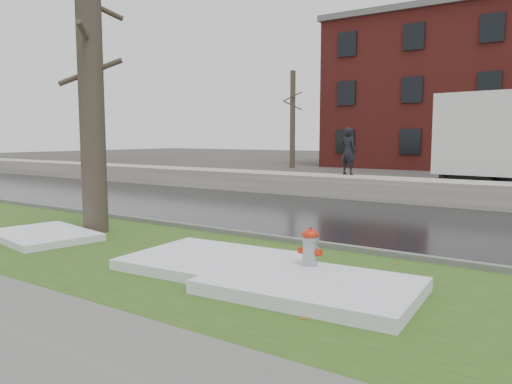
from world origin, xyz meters
The scene contains 14 objects.
ground centered at (0.00, 0.00, 0.00)m, with size 120.00×120.00×0.00m, color #47423D.
verge centered at (0.00, -1.25, 0.02)m, with size 60.00×4.50×0.04m, color #284C19.
road centered at (0.00, 4.50, 0.01)m, with size 60.00×7.00×0.03m, color black.
parking_lot centered at (0.00, 13.00, 0.01)m, with size 60.00×9.00×0.03m, color slate.
curb centered at (0.00, 1.00, 0.07)m, with size 60.00×0.15×0.14m, color slate.
snowbank centered at (0.00, 8.70, 0.38)m, with size 60.00×1.60×0.75m, color beige.
bg_tree_left centered at (-12.00, 22.00, 3.33)m, with size 1.40×1.62×6.50m.
bg_tree_center centered at (-6.00, 26.00, 3.33)m, with size 1.40×1.62×6.50m.
fire_hydrant centered at (1.84, -0.93, 0.44)m, with size 0.37×0.32×0.76m.
tree centered at (-3.74, -0.45, 3.41)m, with size 1.21×1.38×6.69m.
worker centered at (-2.19, 9.30, 1.60)m, with size 0.62×0.40×1.69m, color black.
snow_patch_near centered at (0.26, -1.25, 0.12)m, with size 2.60×2.00×0.16m, color white.
snow_patch_far centered at (-4.00, -1.55, 0.11)m, with size 2.20×1.60×0.14m, color white.
snow_patch_side centered at (2.19, -1.55, 0.13)m, with size 2.80×1.80×0.18m, color white.
Camera 1 is at (5.29, -7.32, 2.12)m, focal length 35.00 mm.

